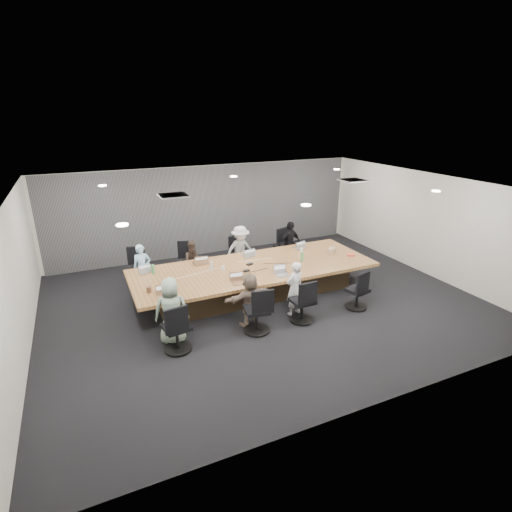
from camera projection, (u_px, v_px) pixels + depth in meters
name	position (u px, v px, depth m)	size (l,w,h in m)	color
floor	(263.00, 302.00, 9.71)	(10.00, 8.00, 0.00)	black
ceiling	(264.00, 187.00, 8.74)	(10.00, 8.00, 0.00)	white
wall_back	(209.00, 210.00, 12.65)	(10.00, 2.80, 0.00)	beige
wall_front	(380.00, 328.00, 5.81)	(10.00, 2.80, 0.00)	beige
wall_left	(16.00, 284.00, 7.29)	(8.00, 2.80, 0.00)	beige
wall_right	(424.00, 223.00, 11.16)	(8.00, 2.80, 0.00)	beige
curtain	(210.00, 211.00, 12.58)	(9.80, 0.04, 2.80)	#5F5F61
conference_table	(254.00, 279.00, 10.00)	(6.00, 2.20, 0.74)	#352718
chair_0	(141.00, 270.00, 10.47)	(0.57, 0.57, 0.85)	black
chair_1	(191.00, 264.00, 11.00)	(0.54, 0.54, 0.80)	black
chair_2	(236.00, 257.00, 11.53)	(0.51, 0.51, 0.75)	black
chair_3	(284.00, 249.00, 12.12)	(0.55, 0.55, 0.81)	black
chair_4	(177.00, 331.00, 7.61)	(0.57, 0.57, 0.84)	black
chair_5	(257.00, 313.00, 8.26)	(0.58, 0.58, 0.85)	black
chair_6	(302.00, 304.00, 8.69)	(0.55, 0.55, 0.81)	black
chair_7	(357.00, 293.00, 9.27)	(0.52, 0.52, 0.76)	black
person_0	(142.00, 268.00, 10.11)	(0.45, 0.30, 1.23)	#A6D3F1
laptop_0	(146.00, 271.00, 9.59)	(0.30, 0.20, 0.02)	#B2B2B7
person_1	(194.00, 262.00, 10.64)	(0.56, 0.44, 1.16)	#3A2E26
laptop_1	(199.00, 263.00, 10.11)	(0.34, 0.24, 0.02)	#8C6647
person_2	(240.00, 250.00, 11.12)	(0.91, 0.52, 1.40)	#A5A5A5
laptop_2	(248.00, 255.00, 10.63)	(0.35, 0.24, 0.02)	#B2B2B7
person_3	(289.00, 244.00, 11.73)	(0.80, 0.33, 1.36)	black
laptop_3	(299.00, 247.00, 11.23)	(0.31, 0.22, 0.02)	#B2B2B7
person_4	(171.00, 311.00, 7.82)	(0.67, 0.44, 1.37)	#8AA28C
laptop_4	(165.00, 297.00, 8.27)	(0.28, 0.19, 0.02)	#8C6647
person_5	(250.00, 299.00, 8.50)	(1.11, 0.35, 1.19)	#7F6A59
laptop_5	(240.00, 283.00, 8.92)	(0.32, 0.22, 0.02)	#8C6647
person_6	(295.00, 289.00, 8.91)	(0.46, 0.30, 1.27)	silver
laptop_6	(283.00, 275.00, 9.34)	(0.29, 0.20, 0.02)	#B2B2B7
bottle_green_left	(153.00, 269.00, 9.39)	(0.07, 0.07, 0.24)	#409755
bottle_green_right	(302.00, 257.00, 10.18)	(0.07, 0.07, 0.24)	#409755
bottle_clear	(211.00, 266.00, 9.63)	(0.07, 0.07, 0.22)	silver
cup_white_far	(223.00, 268.00, 9.65)	(0.08, 0.08, 0.10)	white
cup_white_near	(302.00, 250.00, 10.87)	(0.09, 0.09, 0.11)	white
mug_brown	(149.00, 290.00, 8.46)	(0.10, 0.10, 0.12)	brown
mic_left	(246.00, 271.00, 9.59)	(0.15, 0.10, 0.03)	black
mic_right	(250.00, 264.00, 9.99)	(0.15, 0.10, 0.03)	black
stapler	(283.00, 271.00, 9.52)	(0.15, 0.04, 0.06)	black
canvas_bag	(332.00, 251.00, 10.78)	(0.26, 0.16, 0.14)	tan
snack_packet	(351.00, 255.00, 10.60)	(0.19, 0.13, 0.04)	#F05435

